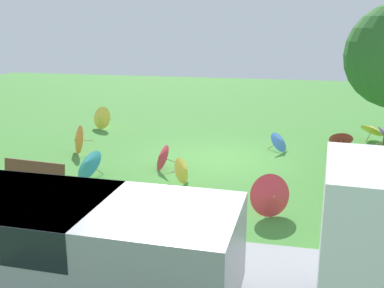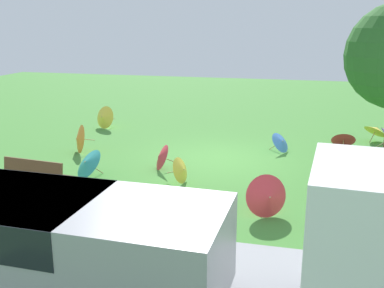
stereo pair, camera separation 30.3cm
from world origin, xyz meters
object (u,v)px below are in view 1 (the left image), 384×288
at_px(parasol_yellow_1, 373,129).
at_px(parasol_red_0, 272,196).
at_px(parasol_teal_0, 88,164).
at_px(parasol_red_1, 161,157).
at_px(park_bench, 38,178).
at_px(parasol_orange_0, 77,140).
at_px(parasol_red_2, 341,137).
at_px(parasol_yellow_0, 184,170).
at_px(parasol_yellow_2, 100,118).
at_px(van_dark, 68,240).
at_px(parasol_blue_0, 280,141).

bearing_deg(parasol_yellow_1, parasol_red_0, 66.90).
bearing_deg(parasol_teal_0, parasol_red_1, -147.91).
xyz_separation_m(park_bench, parasol_teal_0, (-0.53, -1.48, -0.09)).
bearing_deg(parasol_orange_0, parasol_teal_0, 122.66).
bearing_deg(parasol_red_2, parasol_yellow_0, 45.94).
relative_size(parasol_yellow_0, parasol_yellow_1, 0.68).
relative_size(parasol_orange_0, parasol_yellow_2, 0.94).
relative_size(van_dark, parasol_yellow_2, 4.84).
relative_size(park_bench, parasol_red_0, 1.66).
height_order(parasol_orange_0, parasol_blue_0, parasol_orange_0).
height_order(parasol_blue_0, parasol_yellow_2, parasol_yellow_2).
xyz_separation_m(park_bench, parasol_yellow_2, (1.42, -6.77, -0.02)).
bearing_deg(van_dark, parasol_red_1, -86.34).
height_order(parasol_teal_0, parasol_red_0, parasol_red_0).
xyz_separation_m(parasol_yellow_0, parasol_red_1, (0.86, -0.91, 0.02)).
distance_m(parasol_teal_0, parasol_yellow_2, 5.64).
distance_m(parasol_red_0, parasol_red_2, 6.23).
bearing_deg(parasol_red_2, parasol_orange_0, 17.06).
height_order(parasol_orange_0, parasol_yellow_0, parasol_orange_0).
bearing_deg(parasol_yellow_1, van_dark, 61.42).
relative_size(parasol_blue_0, parasol_red_1, 1.00).
bearing_deg(parasol_yellow_0, parasol_blue_0, -123.04).
bearing_deg(parasol_orange_0, parasol_yellow_0, 154.08).
bearing_deg(parasol_yellow_1, parasol_orange_0, 21.72).
height_order(van_dark, parasol_yellow_2, van_dark).
distance_m(parasol_red_0, parasol_red_1, 4.03).
bearing_deg(parasol_yellow_2, parasol_red_1, 130.63).
distance_m(parasol_yellow_0, parasol_yellow_2, 6.83).
bearing_deg(parasol_yellow_0, parasol_red_0, 144.78).
bearing_deg(parasol_teal_0, parasol_orange_0, -57.34).
xyz_separation_m(parasol_orange_0, parasol_yellow_1, (-9.15, -3.65, -0.02)).
distance_m(parasol_blue_0, parasol_yellow_2, 6.97).
distance_m(parasol_orange_0, parasol_yellow_0, 4.26).
relative_size(parasol_yellow_2, parasol_red_1, 1.13).
relative_size(van_dark, parasol_yellow_1, 4.35).
relative_size(parasol_orange_0, parasol_yellow_0, 1.23).
height_order(van_dark, parasol_red_0, van_dark).
bearing_deg(parasol_teal_0, parasol_yellow_2, -69.73).
bearing_deg(parasol_red_0, van_dark, 51.93).
bearing_deg(parasol_blue_0, parasol_yellow_0, 56.96).
bearing_deg(parasol_yellow_0, parasol_orange_0, -25.92).
relative_size(parasol_blue_0, parasol_yellow_2, 0.89).
bearing_deg(parasol_blue_0, parasol_red_2, -156.69).
bearing_deg(parasol_yellow_2, park_bench, 101.88).
distance_m(parasol_yellow_0, parasol_red_1, 1.25).
xyz_separation_m(van_dark, parasol_orange_0, (3.36, -7.00, -0.46)).
height_order(parasol_red_0, parasol_red_1, parasol_red_0).
bearing_deg(parasol_yellow_0, parasol_teal_0, 3.30).
bearing_deg(parasol_orange_0, parasol_yellow_2, -78.54).
height_order(parasol_orange_0, parasol_yellow_1, parasol_orange_0).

